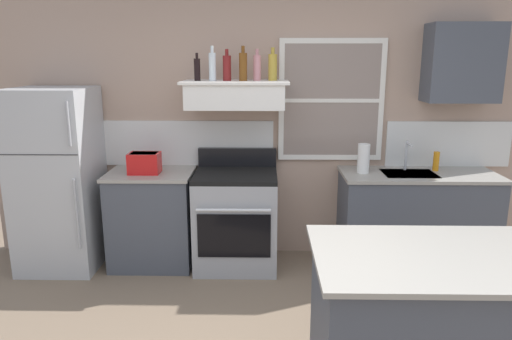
{
  "coord_description": "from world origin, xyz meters",
  "views": [
    {
      "loc": [
        0.02,
        -2.38,
        1.96
      ],
      "look_at": [
        -0.05,
        1.2,
        1.1
      ],
      "focal_mm": 33.28,
      "sensor_mm": 36.0,
      "label": 1
    }
  ],
  "objects_px": {
    "bottle_red_label_wine": "(227,68)",
    "bottle_rose_pink": "(257,67)",
    "bottle_amber_wine": "(243,66)",
    "refrigerator": "(58,180)",
    "stove_range": "(236,219)",
    "bottle_champagne_gold_foil": "(273,67)",
    "dish_soap_bottle": "(436,161)",
    "bottle_clear_tall": "(212,66)",
    "paper_towel_roll": "(364,158)",
    "toaster": "(144,163)",
    "bottle_balsamic_dark": "(197,69)",
    "kitchen_island": "(434,328)"
  },
  "relations": [
    {
      "from": "toaster",
      "to": "bottle_rose_pink",
      "type": "xyz_separation_m",
      "value": [
        1.03,
        0.13,
        0.85
      ]
    },
    {
      "from": "dish_soap_bottle",
      "to": "toaster",
      "type": "bearing_deg",
      "value": -176.79
    },
    {
      "from": "bottle_balsamic_dark",
      "to": "dish_soap_bottle",
      "type": "height_order",
      "value": "bottle_balsamic_dark"
    },
    {
      "from": "refrigerator",
      "to": "bottle_champagne_gold_foil",
      "type": "relative_size",
      "value": 5.78
    },
    {
      "from": "refrigerator",
      "to": "bottle_red_label_wine",
      "type": "distance_m",
      "value": 1.88
    },
    {
      "from": "stove_range",
      "to": "bottle_balsamic_dark",
      "type": "bearing_deg",
      "value": 167.56
    },
    {
      "from": "refrigerator",
      "to": "bottle_clear_tall",
      "type": "distance_m",
      "value": 1.78
    },
    {
      "from": "bottle_amber_wine",
      "to": "bottle_rose_pink",
      "type": "height_order",
      "value": "bottle_amber_wine"
    },
    {
      "from": "bottle_red_label_wine",
      "to": "dish_soap_bottle",
      "type": "bearing_deg",
      "value": 1.46
    },
    {
      "from": "bottle_rose_pink",
      "to": "refrigerator",
      "type": "bearing_deg",
      "value": -175.7
    },
    {
      "from": "bottle_rose_pink",
      "to": "bottle_amber_wine",
      "type": "bearing_deg",
      "value": -158.95
    },
    {
      "from": "refrigerator",
      "to": "bottle_red_label_wine",
      "type": "height_order",
      "value": "bottle_red_label_wine"
    },
    {
      "from": "refrigerator",
      "to": "stove_range",
      "type": "bearing_deg",
      "value": 0.8
    },
    {
      "from": "bottle_champagne_gold_foil",
      "to": "stove_range",
      "type": "bearing_deg",
      "value": -158.11
    },
    {
      "from": "bottle_rose_pink",
      "to": "kitchen_island",
      "type": "distance_m",
      "value": 2.61
    },
    {
      "from": "refrigerator",
      "to": "bottle_balsamic_dark",
      "type": "distance_m",
      "value": 1.65
    },
    {
      "from": "bottle_clear_tall",
      "to": "paper_towel_roll",
      "type": "distance_m",
      "value": 1.61
    },
    {
      "from": "bottle_clear_tall",
      "to": "paper_towel_roll",
      "type": "height_order",
      "value": "bottle_clear_tall"
    },
    {
      "from": "refrigerator",
      "to": "toaster",
      "type": "bearing_deg",
      "value": 0.55
    },
    {
      "from": "bottle_red_label_wine",
      "to": "paper_towel_roll",
      "type": "bearing_deg",
      "value": -2.29
    },
    {
      "from": "refrigerator",
      "to": "paper_towel_roll",
      "type": "relative_size",
      "value": 6.25
    },
    {
      "from": "bottle_red_label_wine",
      "to": "dish_soap_bottle",
      "type": "xyz_separation_m",
      "value": [
        1.95,
        0.05,
        -0.86
      ]
    },
    {
      "from": "bottle_amber_wine",
      "to": "bottle_balsamic_dark",
      "type": "bearing_deg",
      "value": 179.05
    },
    {
      "from": "stove_range",
      "to": "bottle_balsamic_dark",
      "type": "relative_size",
      "value": 4.47
    },
    {
      "from": "toaster",
      "to": "stove_range",
      "type": "xyz_separation_m",
      "value": [
        0.84,
        0.02,
        -0.54
      ]
    },
    {
      "from": "bottle_clear_tall",
      "to": "bottle_rose_pink",
      "type": "distance_m",
      "value": 0.4
    },
    {
      "from": "stove_range",
      "to": "refrigerator",
      "type": "bearing_deg",
      "value": -179.2
    },
    {
      "from": "bottle_amber_wine",
      "to": "bottle_champagne_gold_foil",
      "type": "relative_size",
      "value": 1.05
    },
    {
      "from": "refrigerator",
      "to": "bottle_red_label_wine",
      "type": "xyz_separation_m",
      "value": [
        1.58,
        0.11,
        1.02
      ]
    },
    {
      "from": "dish_soap_bottle",
      "to": "kitchen_island",
      "type": "height_order",
      "value": "dish_soap_bottle"
    },
    {
      "from": "bottle_clear_tall",
      "to": "paper_towel_roll",
      "type": "xyz_separation_m",
      "value": [
        1.38,
        -0.02,
        -0.83
      ]
    },
    {
      "from": "toaster",
      "to": "bottle_amber_wine",
      "type": "xyz_separation_m",
      "value": [
        0.91,
        0.08,
        0.86
      ]
    },
    {
      "from": "bottle_red_label_wine",
      "to": "bottle_amber_wine",
      "type": "height_order",
      "value": "bottle_amber_wine"
    },
    {
      "from": "refrigerator",
      "to": "bottle_balsamic_dark",
      "type": "relative_size",
      "value": 6.92
    },
    {
      "from": "bottle_red_label_wine",
      "to": "kitchen_island",
      "type": "height_order",
      "value": "bottle_red_label_wine"
    },
    {
      "from": "refrigerator",
      "to": "paper_towel_roll",
      "type": "distance_m",
      "value": 2.83
    },
    {
      "from": "bottle_balsamic_dark",
      "to": "bottle_rose_pink",
      "type": "xyz_separation_m",
      "value": [
        0.54,
        0.04,
        0.01
      ]
    },
    {
      "from": "bottle_champagne_gold_foil",
      "to": "bottle_amber_wine",
      "type": "bearing_deg",
      "value": -165.8
    },
    {
      "from": "toaster",
      "to": "kitchen_island",
      "type": "distance_m",
      "value": 2.8
    },
    {
      "from": "bottle_amber_wine",
      "to": "kitchen_island",
      "type": "xyz_separation_m",
      "value": [
        1.16,
        -1.89,
        -1.42
      ]
    },
    {
      "from": "dish_soap_bottle",
      "to": "kitchen_island",
      "type": "bearing_deg",
      "value": -108.23
    },
    {
      "from": "bottle_amber_wine",
      "to": "dish_soap_bottle",
      "type": "height_order",
      "value": "bottle_amber_wine"
    },
    {
      "from": "bottle_clear_tall",
      "to": "dish_soap_bottle",
      "type": "relative_size",
      "value": 1.7
    },
    {
      "from": "bottle_champagne_gold_foil",
      "to": "dish_soap_bottle",
      "type": "height_order",
      "value": "bottle_champagne_gold_foil"
    },
    {
      "from": "toaster",
      "to": "bottle_balsamic_dark",
      "type": "height_order",
      "value": "bottle_balsamic_dark"
    },
    {
      "from": "paper_towel_roll",
      "to": "toaster",
      "type": "bearing_deg",
      "value": -178.51
    },
    {
      "from": "bottle_balsamic_dark",
      "to": "dish_soap_bottle",
      "type": "distance_m",
      "value": 2.38
    },
    {
      "from": "bottle_red_label_wine",
      "to": "bottle_rose_pink",
      "type": "height_order",
      "value": "bottle_rose_pink"
    },
    {
      "from": "stove_range",
      "to": "bottle_champagne_gold_foil",
      "type": "relative_size",
      "value": 3.73
    },
    {
      "from": "refrigerator",
      "to": "dish_soap_bottle",
      "type": "height_order",
      "value": "refrigerator"
    }
  ]
}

